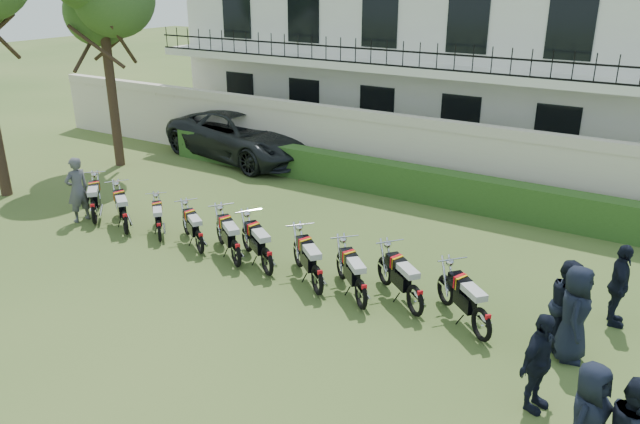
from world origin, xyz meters
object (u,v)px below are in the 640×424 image
object	(u,v)px
inspector	(77,190)
officer_0	(587,420)
officer_2	(539,362)
motorcycle_6	(317,273)
motorcycle_1	(125,217)
officer_3	(574,314)
motorcycle_2	(159,226)
motorcycle_5	(267,255)
suv	(244,135)
motorcycle_8	(416,293)
officer_5	(619,285)
motorcycle_4	(236,247)
motorcycle_9	(482,317)
motorcycle_7	(361,287)
motorcycle_0	(93,207)
motorcycle_3	(199,236)
officer_4	(567,304)

from	to	relation	value
inspector	officer_0	world-z (taller)	inspector
officer_2	motorcycle_6	bearing A→B (deg)	90.92
motorcycle_1	officer_3	size ratio (longest dim) A/B	0.96
motorcycle_2	motorcycle_5	size ratio (longest dim) A/B	0.75
suv	officer_0	distance (m)	16.50
inspector	motorcycle_2	bearing A→B (deg)	99.46
motorcycle_5	motorcycle_8	distance (m)	3.50
officer_2	officer_5	bearing A→B (deg)	4.63
officer_5	motorcycle_4	bearing A→B (deg)	93.26
motorcycle_9	officer_3	world-z (taller)	officer_3
officer_0	officer_3	xyz separation A→B (m)	(-0.69, 2.73, 0.03)
inspector	officer_5	bearing A→B (deg)	105.88
motorcycle_7	officer_3	size ratio (longest dim) A/B	0.85
officer_3	motorcycle_4	bearing A→B (deg)	83.06
motorcycle_1	suv	distance (m)	7.46
motorcycle_5	officer_3	xyz separation A→B (m)	(6.38, 0.24, 0.37)
motorcycle_0	motorcycle_4	bearing A→B (deg)	-46.87
motorcycle_3	motorcycle_5	bearing A→B (deg)	-59.47
motorcycle_8	motorcycle_0	bearing A→B (deg)	129.27
motorcycle_9	inspector	bearing A→B (deg)	130.80
inspector	officer_4	world-z (taller)	inspector
motorcycle_6	motorcycle_9	world-z (taller)	motorcycle_6
motorcycle_2	motorcycle_9	distance (m)	8.32
motorcycle_3	suv	distance (m)	8.27
officer_2	officer_3	bearing A→B (deg)	10.03
officer_4	motorcycle_9	bearing A→B (deg)	109.32
motorcycle_6	officer_4	xyz separation A→B (m)	(4.78, 0.77, 0.33)
motorcycle_2	inspector	distance (m)	2.93
suv	officer_0	bearing A→B (deg)	-115.07
motorcycle_7	officer_3	bearing A→B (deg)	-39.96
officer_2	officer_3	world-z (taller)	officer_3
officer_2	officer_4	size ratio (longest dim) A/B	0.98
motorcycle_2	motorcycle_3	world-z (taller)	motorcycle_3
officer_2	officer_5	xyz separation A→B (m)	(0.68, 3.34, 0.00)
inspector	motorcycle_1	bearing A→B (deg)	95.83
motorcycle_1	motorcycle_2	bearing A→B (deg)	-47.10
motorcycle_5	motorcycle_8	bearing A→B (deg)	-54.22
motorcycle_1	motorcycle_3	xyz separation A→B (m)	(2.41, 0.13, -0.04)
motorcycle_3	motorcycle_4	world-z (taller)	motorcycle_4
motorcycle_3	officer_4	distance (m)	8.29
motorcycle_5	motorcycle_4	bearing A→B (deg)	125.02
motorcycle_3	officer_2	size ratio (longest dim) A/B	0.97
motorcycle_1	motorcycle_6	distance (m)	5.90
officer_0	motorcycle_0	bearing A→B (deg)	93.39
motorcycle_1	suv	xyz separation A→B (m)	(-1.82, 7.23, 0.36)
motorcycle_3	motorcycle_9	world-z (taller)	motorcycle_9
motorcycle_4	officer_4	xyz separation A→B (m)	(7.06, 0.62, 0.34)
suv	motorcycle_9	bearing A→B (deg)	-112.10
motorcycle_4	officer_0	xyz separation A→B (m)	(7.94, -2.47, 0.34)
motorcycle_0	officer_5	world-z (taller)	officer_5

